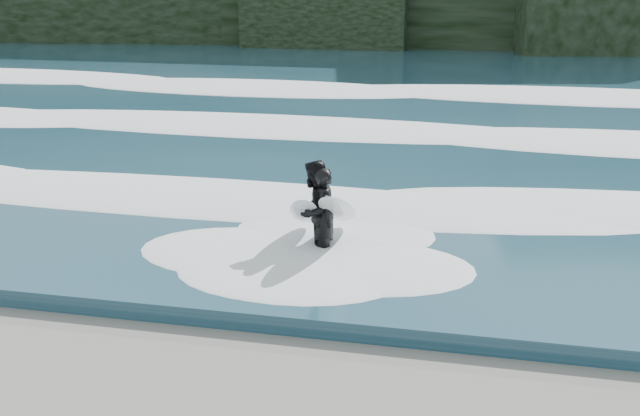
{
  "coord_description": "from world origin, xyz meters",
  "views": [
    {
      "loc": [
        2.75,
        -7.05,
        5.08
      ],
      "look_at": [
        -0.24,
        6.08,
        1.0
      ],
      "focal_mm": 45.0,
      "sensor_mm": 36.0,
      "label": 1
    }
  ],
  "objects": [
    {
      "name": "sea",
      "position": [
        0.0,
        29.0,
        0.15
      ],
      "size": [
        90.0,
        52.0,
        0.3
      ],
      "primitive_type": "cube",
      "color": "#1E4255",
      "rests_on": "ground"
    },
    {
      "name": "foam_near",
      "position": [
        0.0,
        9.0,
        0.4
      ],
      "size": [
        60.0,
        3.2,
        0.2
      ],
      "primitive_type": "ellipsoid",
      "color": "white",
      "rests_on": "sea"
    },
    {
      "name": "foam_mid",
      "position": [
        0.0,
        16.0,
        0.42
      ],
      "size": [
        60.0,
        4.0,
        0.24
      ],
      "primitive_type": "ellipsoid",
      "color": "white",
      "rests_on": "sea"
    },
    {
      "name": "foam_far",
      "position": [
        0.0,
        25.0,
        0.45
      ],
      "size": [
        60.0,
        4.8,
        0.3
      ],
      "primitive_type": "ellipsoid",
      "color": "white",
      "rests_on": "sea"
    },
    {
      "name": "surfer_left",
      "position": [
        -0.2,
        6.07,
        0.87
      ],
      "size": [
        1.1,
        1.77,
        1.73
      ],
      "color": "black",
      "rests_on": "ground"
    },
    {
      "name": "surfer_right",
      "position": [
        -0.3,
        6.1,
        0.93
      ],
      "size": [
        1.23,
        2.13,
        1.84
      ],
      "color": "black",
      "rests_on": "ground"
    }
  ]
}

